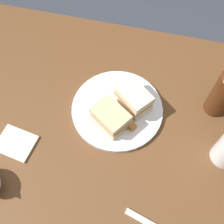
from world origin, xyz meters
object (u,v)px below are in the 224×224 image
object	(u,v)px
sandwich_half_right	(133,98)
napkin	(16,143)
sandwich_half_left	(111,117)
plate	(117,109)

from	to	relation	value
sandwich_half_right	napkin	bearing A→B (deg)	33.70
sandwich_half_right	napkin	xyz separation A→B (m)	(0.31, 0.21, -0.05)
sandwich_half_left	sandwich_half_right	bearing A→B (deg)	-123.95
plate	sandwich_half_right	distance (m)	0.07
sandwich_half_right	napkin	distance (m)	0.38
plate	sandwich_half_left	size ratio (longest dim) A/B	2.19
sandwich_half_left	sandwich_half_right	size ratio (longest dim) A/B	1.00
sandwich_half_left	napkin	distance (m)	0.30
sandwich_half_left	plate	bearing A→B (deg)	-100.86
napkin	sandwich_half_right	bearing A→B (deg)	-146.30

